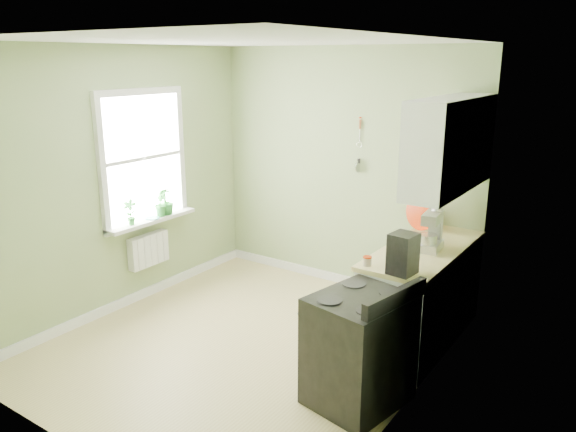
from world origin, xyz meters
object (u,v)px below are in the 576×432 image
Objects in this scene: kettle at (428,216)px; coffee_maker at (403,255)px; stove at (359,349)px; stand_mixer at (431,232)px.

coffee_maker is at bearing -77.24° from kettle.
coffee_maker reaches higher than stove.
stove is at bearing -100.34° from coffee_maker.
coffee_maker is (0.09, 0.51, 0.63)m from stove.
coffee_maker is at bearing 79.66° from stove.
stove is at bearing -93.34° from stand_mixer.
kettle is 0.57× the size of coffee_maker.
coffee_maker is at bearing -88.05° from stand_mixer.
stove is 2.98× the size of coffee_maker.
coffee_maker reaches higher than kettle.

